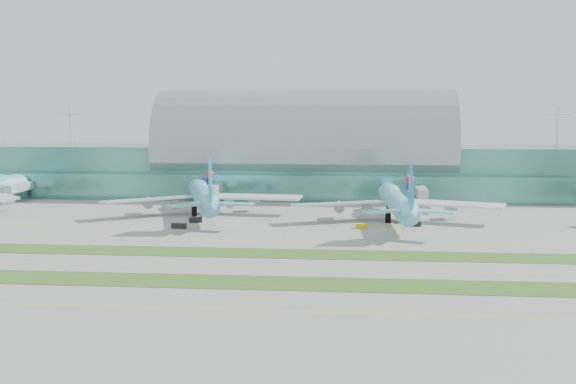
# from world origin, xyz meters

# --- Properties ---
(ground) EXTENTS (700.00, 700.00, 0.00)m
(ground) POSITION_xyz_m (0.00, 0.00, 0.00)
(ground) COLOR gray
(ground) RESTS_ON ground
(terminal) EXTENTS (340.00, 69.10, 36.00)m
(terminal) POSITION_xyz_m (0.01, 128.79, 14.23)
(terminal) COLOR #3D7A75
(terminal) RESTS_ON ground
(grass_strip_near) EXTENTS (420.00, 12.00, 0.08)m
(grass_strip_near) POSITION_xyz_m (0.00, -28.00, 0.04)
(grass_strip_near) COLOR #2D591E
(grass_strip_near) RESTS_ON ground
(grass_strip_far) EXTENTS (420.00, 12.00, 0.08)m
(grass_strip_far) POSITION_xyz_m (0.00, 2.00, 0.04)
(grass_strip_far) COLOR #2D591E
(grass_strip_far) RESTS_ON ground
(taxiline_a) EXTENTS (420.00, 0.35, 0.01)m
(taxiline_a) POSITION_xyz_m (0.00, -48.00, 0.01)
(taxiline_a) COLOR yellow
(taxiline_a) RESTS_ON ground
(taxiline_b) EXTENTS (420.00, 0.35, 0.01)m
(taxiline_b) POSITION_xyz_m (0.00, -14.00, 0.01)
(taxiline_b) COLOR yellow
(taxiline_b) RESTS_ON ground
(taxiline_c) EXTENTS (420.00, 0.35, 0.01)m
(taxiline_c) POSITION_xyz_m (0.00, 18.00, 0.01)
(taxiline_c) COLOR yellow
(taxiline_c) RESTS_ON ground
(taxiline_d) EXTENTS (420.00, 0.35, 0.01)m
(taxiline_d) POSITION_xyz_m (0.00, 40.00, 0.01)
(taxiline_d) COLOR yellow
(taxiline_d) RESTS_ON ground
(airliner_b) EXTENTS (63.18, 73.17, 20.56)m
(airliner_b) POSITION_xyz_m (-29.63, 66.90, 6.34)
(airliner_b) COLOR #6BB6EC
(airliner_b) RESTS_ON ground
(airliner_c) EXTENTS (65.17, 74.09, 20.39)m
(airliner_c) POSITION_xyz_m (33.53, 58.39, 6.29)
(airliner_c) COLOR #72D5FA
(airliner_c) RESTS_ON ground
(gse_c) EXTENTS (4.42, 2.47, 1.50)m
(gse_c) POSITION_xyz_m (-30.08, 36.93, 0.75)
(gse_c) COLOR black
(gse_c) RESTS_ON ground
(gse_d) EXTENTS (4.22, 2.95, 1.60)m
(gse_d) POSITION_xyz_m (-27.87, 48.63, 0.80)
(gse_d) COLOR black
(gse_d) RESTS_ON ground
(gse_e) EXTENTS (3.50, 1.93, 1.42)m
(gse_e) POSITION_xyz_m (22.74, 42.01, 0.71)
(gse_e) COLOR gold
(gse_e) RESTS_ON ground
(gse_f) EXTENTS (3.10, 1.93, 1.52)m
(gse_f) POSITION_xyz_m (38.85, 47.76, 0.76)
(gse_f) COLOR black
(gse_f) RESTS_ON ground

